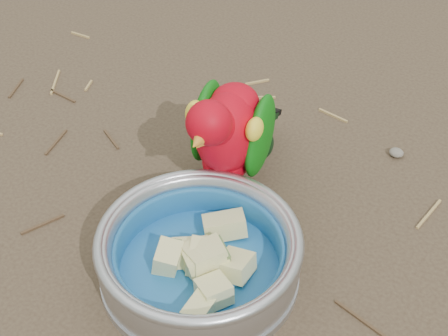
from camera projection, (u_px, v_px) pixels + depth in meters
The scene contains 6 objects.
ground at pixel (184, 284), 0.72m from camera, with size 60.00×60.00×0.00m, color #473728.
food_bowl at pixel (200, 272), 0.72m from camera, with size 0.21×0.21×0.02m, color #B2B2BA.
bowl_wall at pixel (199, 253), 0.70m from camera, with size 0.21×0.21×0.04m, color #B2B2BA, non-canonical shape.
fruit_wedges at pixel (199, 257), 0.70m from camera, with size 0.13×0.13×0.03m, color beige, non-canonical shape.
lory_parrot at pixel (228, 141), 0.77m from camera, with size 0.09×0.19×0.15m, color #B70313, non-canonical shape.
ground_debris at pixel (239, 230), 0.77m from camera, with size 0.90×0.80×0.01m, color #AA884F, non-canonical shape.
Camera 1 is at (0.28, -0.37, 0.56)m, focal length 55.00 mm.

